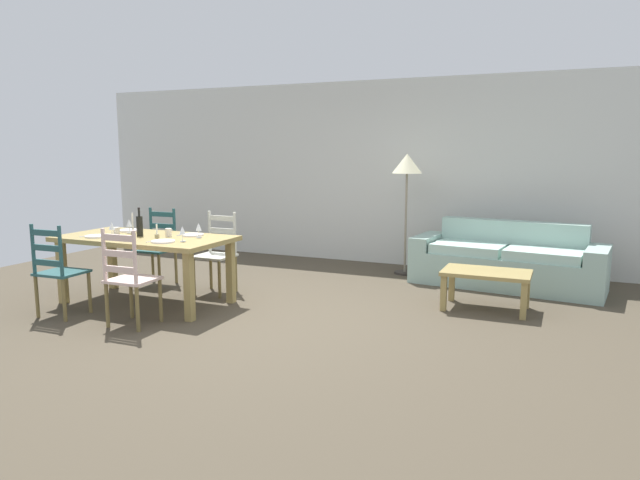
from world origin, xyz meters
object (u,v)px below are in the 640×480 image
at_px(couch, 507,263).
at_px(dining_chair_far_right, 217,253).
at_px(wine_glass_far_right, 199,227).
at_px(standing_lamp, 407,171).
at_px(wine_glass_far_left, 129,224).
at_px(dining_chair_near_left, 58,271).
at_px(wine_bottle, 140,225).
at_px(coffee_table, 486,277).
at_px(coffee_cup_primary, 168,233).
at_px(dining_table, 145,244).
at_px(dining_chair_near_right, 129,278).
at_px(wine_glass_near_left, 112,226).
at_px(coffee_cup_secondary, 117,231).
at_px(dining_chair_far_left, 158,247).
at_px(wine_glass_near_right, 182,231).

bearing_deg(couch, dining_chair_far_right, -151.35).
xyz_separation_m(wine_glass_far_right, couch, (2.99, 2.28, -0.57)).
height_order(dining_chair_far_right, standing_lamp, standing_lamp).
bearing_deg(wine_glass_far_left, dining_chair_near_left, -98.63).
height_order(wine_bottle, coffee_table, wine_bottle).
bearing_deg(coffee_table, coffee_cup_primary, -160.66).
xyz_separation_m(wine_glass_far_left, standing_lamp, (2.55, 2.50, 0.55)).
distance_m(dining_chair_far_right, wine_glass_far_left, 1.05).
relative_size(dining_table, dining_chair_near_right, 1.98).
bearing_deg(standing_lamp, wine_bottle, -130.97).
bearing_deg(wine_glass_far_left, wine_bottle, -26.36).
bearing_deg(dining_chair_near_right, wine_glass_near_left, 141.52).
xyz_separation_m(dining_chair_far_right, coffee_cup_secondary, (-0.78, -0.79, 0.32)).
xyz_separation_m(wine_glass_far_right, coffee_table, (2.89, 1.07, -0.51)).
bearing_deg(coffee_table, dining_chair_far_left, -173.73).
height_order(dining_chair_near_left, dining_chair_far_right, same).
distance_m(wine_glass_near_left, coffee_cup_secondary, 0.10).
xyz_separation_m(wine_glass_near_left, coffee_cup_primary, (0.58, 0.23, -0.07)).
bearing_deg(couch, wine_bottle, -146.11).
distance_m(wine_glass_far_right, couch, 3.80).
bearing_deg(coffee_cup_secondary, wine_glass_far_left, 86.69).
relative_size(dining_chair_near_left, wine_glass_near_left, 5.96).
bearing_deg(standing_lamp, coffee_table, -48.01).
xyz_separation_m(dining_table, coffee_cup_secondary, (-0.33, -0.07, 0.13)).
bearing_deg(coffee_cup_secondary, dining_chair_far_left, 99.95).
bearing_deg(wine_glass_far_left, coffee_table, 16.12).
relative_size(dining_chair_near_right, wine_glass_near_right, 5.96).
relative_size(dining_table, wine_glass_far_right, 11.80).
relative_size(coffee_cup_primary, coffee_cup_secondary, 1.00).
xyz_separation_m(dining_chair_far_left, wine_glass_far_left, (0.16, -0.67, 0.38)).
distance_m(dining_chair_near_right, standing_lamp, 3.93).
bearing_deg(coffee_cup_primary, coffee_table, 19.34).
bearing_deg(wine_glass_far_left, dining_table, -20.76).
bearing_deg(wine_bottle, wine_glass_near_right, -10.54).
relative_size(dining_chair_near_right, couch, 0.41).
height_order(couch, coffee_table, couch).
xyz_separation_m(wine_bottle, wine_glass_near_left, (-0.27, -0.14, -0.01)).
relative_size(coffee_table, standing_lamp, 0.55).
distance_m(dining_chair_far_left, standing_lamp, 3.41).
relative_size(dining_chair_far_left, dining_chair_far_right, 1.00).
distance_m(wine_glass_near_left, coffee_table, 4.08).
bearing_deg(dining_chair_near_right, dining_chair_near_left, -177.83).
bearing_deg(dining_chair_far_right, coffee_table, 9.36).
height_order(wine_glass_near_left, coffee_table, wine_glass_near_left).
bearing_deg(dining_chair_near_left, dining_chair_far_right, 58.93).
height_order(wine_bottle, wine_glass_far_left, wine_bottle).
bearing_deg(dining_table, wine_glass_far_right, 14.60).
height_order(dining_chair_near_left, wine_bottle, wine_bottle).
distance_m(dining_chair_near_left, wine_glass_far_left, 0.99).
height_order(dining_chair_near_left, coffee_cup_primary, dining_chair_near_left).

